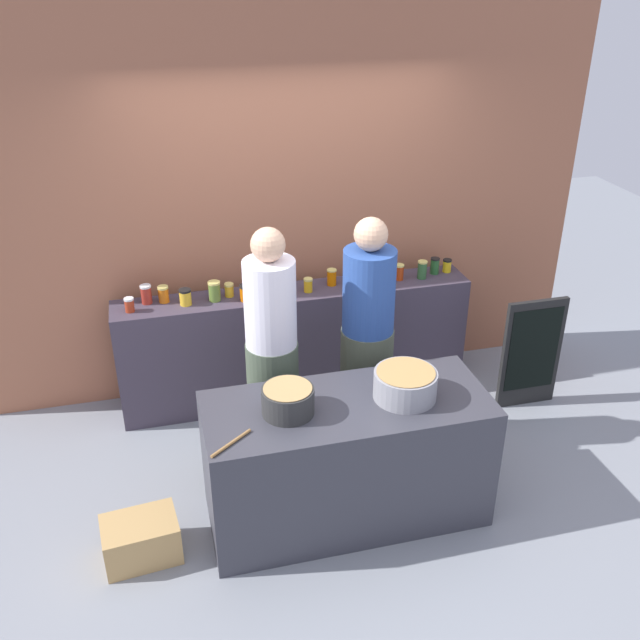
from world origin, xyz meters
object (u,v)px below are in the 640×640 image
preserve_jar_10 (362,280)px  cook_with_tongs (272,364)px  cook_in_cap (367,349)px  preserve_jar_14 (435,266)px  preserve_jar_1 (146,294)px  cooking_pot_left (288,400)px  chalkboard_sign (531,353)px  preserve_jar_5 (229,290)px  preserve_jar_3 (185,297)px  preserve_jar_2 (163,294)px  preserve_jar_7 (278,289)px  preserve_jar_6 (246,293)px  preserve_jar_12 (399,272)px  bread_crate (141,539)px  cooking_pot_center (405,385)px  preserve_jar_4 (214,291)px  preserve_jar_9 (332,277)px  wooden_spoon (231,443)px  preserve_jar_13 (422,270)px  preserve_jar_0 (129,305)px  preserve_jar_8 (308,285)px  preserve_jar_15 (447,266)px  preserve_jar_11 (382,275)px

preserve_jar_10 → cook_with_tongs: size_ratio=0.07×
preserve_jar_10 → cook_in_cap: (-0.17, -0.67, -0.20)m
preserve_jar_14 → preserve_jar_1: bearing=179.4°
cooking_pot_left → chalkboard_sign: bearing=21.8°
preserve_jar_5 → preserve_jar_3: bearing=-169.1°
preserve_jar_2 → preserve_jar_7: (0.82, -0.11, -0.01)m
preserve_jar_6 → preserve_jar_12: preserve_jar_12 is taller
preserve_jar_3 → bread_crate: bearing=-107.5°
cooking_pot_center → bread_crate: cooking_pot_center is taller
preserve_jar_4 → preserve_jar_14: bearing=1.7°
cooking_pot_center → bread_crate: (-1.61, -0.04, -0.79)m
preserve_jar_4 → preserve_jar_7: bearing=-5.0°
chalkboard_sign → preserve_jar_2: bearing=166.7°
bread_crate → cook_with_tongs: bearing=35.9°
cooking_pot_left → cook_with_tongs: cook_with_tongs is taller
cook_with_tongs → preserve_jar_4: bearing=109.1°
preserve_jar_7 → preserve_jar_14: preserve_jar_14 is taller
preserve_jar_9 → wooden_spoon: bearing=-121.4°
preserve_jar_5 → preserve_jar_13: bearing=-2.0°
cook_with_tongs → preserve_jar_0: bearing=139.4°
cook_with_tongs → preserve_jar_7: bearing=75.4°
cooking_pot_center → chalkboard_sign: size_ratio=0.42×
preserve_jar_3 → cook_with_tongs: 0.92m
preserve_jar_8 → cook_with_tongs: bearing=-119.4°
preserve_jar_14 → cook_with_tongs: size_ratio=0.08×
preserve_jar_9 → bread_crate: (-1.56, -1.50, -0.85)m
preserve_jar_0 → preserve_jar_12: bearing=1.3°
preserve_jar_2 → preserve_jar_15: 2.21m
preserve_jar_12 → cooking_pot_center: 1.51m
cook_with_tongs → preserve_jar_13: bearing=29.9°
preserve_jar_10 → preserve_jar_11: (0.17, 0.05, 0.01)m
preserve_jar_6 → bread_crate: size_ratio=0.28×
preserve_jar_3 → preserve_jar_13: preserve_jar_13 is taller
preserve_jar_11 → bread_crate: (-1.94, -1.44, -0.86)m
preserve_jar_11 → preserve_jar_15: preserve_jar_11 is taller
preserve_jar_10 → preserve_jar_12: 0.33m
preserve_jar_0 → preserve_jar_4: size_ratio=0.70×
preserve_jar_12 → preserve_jar_3: bearing=-178.9°
preserve_jar_5 → bread_crate: bearing=-117.4°
preserve_jar_15 → cooking_pot_center: size_ratio=0.28×
preserve_jar_3 → preserve_jar_9: bearing=3.4°
preserve_jar_9 → preserve_jar_13: (0.71, -0.05, 0.01)m
preserve_jar_1 → preserve_jar_6: size_ratio=1.15×
preserve_jar_8 → cooking_pot_left: bearing=-108.2°
preserve_jar_11 → preserve_jar_12: size_ratio=1.07×
preserve_jar_10 → preserve_jar_1: bearing=175.2°
bread_crate → preserve_jar_4: bearing=65.4°
preserve_jar_10 → cook_with_tongs: (-0.84, -0.72, -0.19)m
preserve_jar_10 → bread_crate: size_ratio=0.27×
preserve_jar_12 → cooking_pot_center: bearing=-108.7°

